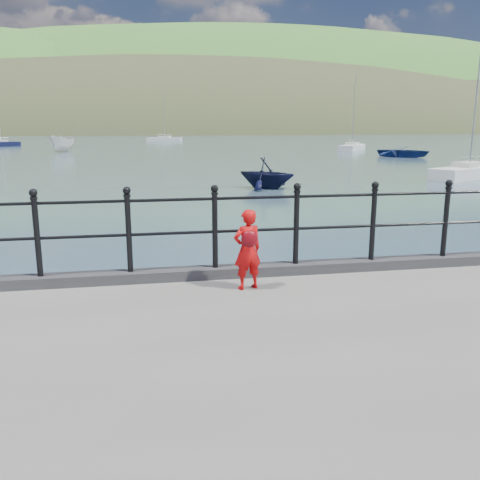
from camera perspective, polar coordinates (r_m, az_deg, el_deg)
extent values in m
plane|color=#2D4251|center=(7.97, 1.51, -10.54)|extent=(600.00, 600.00, 0.00)
cube|color=#28282B|center=(7.47, 1.79, -3.39)|extent=(60.00, 0.30, 0.15)
cylinder|color=black|center=(7.33, 1.83, 1.12)|extent=(18.00, 0.04, 0.04)
cylinder|color=black|center=(7.25, 1.85, 4.78)|extent=(18.00, 0.04, 0.04)
cylinder|color=black|center=(7.31, -21.80, 0.17)|extent=(0.08, 0.08, 1.05)
sphere|color=black|center=(7.21, -22.21, 4.94)|extent=(0.11, 0.11, 0.11)
cylinder|color=black|center=(7.17, -12.37, 0.56)|extent=(0.08, 0.08, 1.05)
sphere|color=black|center=(7.07, -12.61, 5.44)|extent=(0.11, 0.11, 0.11)
cylinder|color=black|center=(7.23, -2.83, 0.94)|extent=(0.08, 0.08, 1.05)
sphere|color=black|center=(7.12, -2.88, 5.79)|extent=(0.11, 0.11, 0.11)
cylinder|color=black|center=(7.48, 6.33, 1.28)|extent=(0.08, 0.08, 1.05)
sphere|color=black|center=(7.38, 6.44, 5.96)|extent=(0.11, 0.11, 0.11)
cylinder|color=black|center=(7.90, 14.69, 1.56)|extent=(0.08, 0.08, 1.05)
sphere|color=black|center=(7.81, 14.95, 5.99)|extent=(0.11, 0.11, 0.11)
cylinder|color=black|center=(8.48, 22.06, 1.78)|extent=(0.08, 0.08, 1.05)
sphere|color=black|center=(8.39, 22.41, 5.90)|extent=(0.11, 0.11, 0.11)
ellipsoid|color=#333A21|center=(204.15, -4.42, 7.55)|extent=(400.00, 100.00, 88.00)
ellipsoid|color=#387026|center=(271.00, 2.73, 6.33)|extent=(600.00, 180.00, 156.00)
cube|color=silver|center=(191.11, -21.04, 11.92)|extent=(9.00, 6.00, 6.00)
cube|color=#4C4744|center=(191.15, -21.14, 13.12)|extent=(9.50, 6.50, 2.00)
cube|color=silver|center=(188.45, -14.00, 12.38)|extent=(9.00, 6.00, 6.00)
cube|color=#4C4744|center=(188.49, -14.07, 13.60)|extent=(9.50, 6.50, 2.00)
cube|color=silver|center=(189.17, -4.67, 12.71)|extent=(9.00, 6.00, 6.00)
cube|color=#4C4744|center=(189.21, -4.69, 13.92)|extent=(9.50, 6.50, 2.00)
cube|color=silver|center=(193.83, 3.49, 12.73)|extent=(9.00, 6.00, 6.00)
cube|color=#4C4744|center=(193.87, 3.51, 13.91)|extent=(9.50, 6.50, 2.00)
imported|color=red|center=(6.74, 0.84, -1.08)|extent=(0.45, 0.35, 1.08)
ellipsoid|color=red|center=(6.58, 1.07, 0.12)|extent=(0.22, 0.11, 0.23)
imported|color=navy|center=(54.06, 17.92, 9.41)|extent=(6.12, 6.38, 1.08)
imported|color=silver|center=(64.49, -19.36, 10.17)|extent=(3.32, 5.47, 1.98)
imported|color=black|center=(25.83, 2.98, 7.52)|extent=(3.95, 3.91, 1.58)
cube|color=silver|center=(67.27, 12.46, 10.03)|extent=(5.56, 6.61, 0.90)
cube|color=beige|center=(67.25, 12.48, 10.45)|extent=(2.47, 2.70, 0.50)
cylinder|color=#A5A5A8|center=(67.24, 12.66, 14.15)|extent=(0.10, 0.10, 8.80)
cylinder|color=#A5A5A8|center=(67.23, 12.50, 10.92)|extent=(1.88, 2.51, 0.06)
cube|color=white|center=(33.76, 24.29, 6.74)|extent=(6.21, 4.30, 0.90)
cube|color=beige|center=(33.72, 24.37, 7.58)|extent=(2.44, 2.03, 0.50)
cylinder|color=#A5A5A8|center=(33.66, 24.97, 13.87)|extent=(0.10, 0.10, 7.52)
cylinder|color=#A5A5A8|center=(33.68, 24.46, 8.51)|extent=(2.47, 1.31, 0.06)
cube|color=black|center=(84.84, -25.22, 9.64)|extent=(5.23, 4.14, 0.90)
cube|color=beige|center=(84.82, -25.25, 9.98)|extent=(2.13, 1.92, 0.50)
cylinder|color=#A5A5A8|center=(84.81, -25.29, 10.35)|extent=(2.00, 1.31, 0.06)
cube|color=silver|center=(103.40, -8.48, 11.05)|extent=(7.07, 4.01, 0.90)
cube|color=beige|center=(103.39, -8.49, 11.33)|extent=(2.69, 2.08, 0.50)
cylinder|color=#A5A5A8|center=(103.38, -8.57, 13.80)|extent=(0.10, 0.10, 9.03)
cylinder|color=#A5A5A8|center=(103.38, -8.50, 11.63)|extent=(2.92, 0.99, 0.06)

